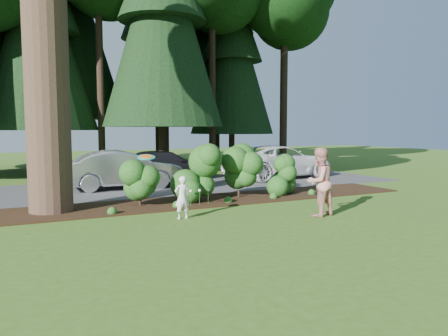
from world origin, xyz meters
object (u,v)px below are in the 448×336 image
object	(u,v)px
car_white_suv	(278,162)
adult	(319,182)
car_silver_wagon	(123,170)
car_dark_suv	(165,165)
frisbee	(146,157)
child	(182,197)

from	to	relation	value
car_white_suv	adult	size ratio (longest dim) A/B	2.98
car_silver_wagon	car_dark_suv	world-z (taller)	car_silver_wagon
car_silver_wagon	frisbee	size ratio (longest dim) A/B	10.11
car_silver_wagon	adult	xyz separation A→B (m)	(3.63, -7.93, 0.16)
child	adult	bearing A→B (deg)	157.48
adult	frisbee	distance (m)	4.85
car_dark_suv	child	xyz separation A→B (m)	(-2.54, -8.90, -0.13)
adult	child	bearing A→B (deg)	-32.97
car_white_suv	child	size ratio (longest dim) A/B	4.91
frisbee	car_dark_suv	bearing A→B (deg)	68.32
car_white_suv	car_dark_suv	size ratio (longest dim) A/B	1.22
frisbee	car_white_suv	bearing A→B (deg)	38.67
child	frisbee	distance (m)	1.50
car_silver_wagon	adult	world-z (taller)	adult
car_silver_wagon	adult	size ratio (longest dim) A/B	2.43
car_silver_wagon	car_white_suv	xyz separation A→B (m)	(7.88, 0.52, 0.03)
car_silver_wagon	car_dark_suv	xyz separation A→B (m)	(2.57, 2.33, -0.09)
car_white_suv	adult	distance (m)	9.46
car_dark_suv	frisbee	xyz separation A→B (m)	(-3.53, -8.88, 1.01)
adult	car_white_suv	bearing A→B (deg)	-129.02
car_white_suv	frisbee	xyz separation A→B (m)	(-8.84, -7.07, 0.89)
car_white_suv	child	xyz separation A→B (m)	(-7.85, -7.09, -0.24)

